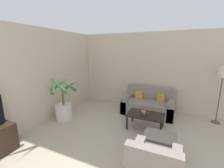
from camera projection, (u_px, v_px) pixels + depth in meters
The scene contains 12 objects.
wall_back at pixel (179, 73), 4.93m from camera, with size 8.62×0.06×2.70m.
wall_left at pixel (13, 82), 3.52m from camera, with size 0.06×7.95×2.70m.
potted_palm at pixel (64, 106), 4.54m from camera, with size 0.84×0.82×1.37m.
sofa_loveseat at pixel (148, 105), 5.00m from camera, with size 1.64×0.86×0.83m.
floor_lamp at pixel (223, 75), 4.10m from camera, with size 0.31×0.31×1.66m.
coffee_table at pixel (145, 116), 4.02m from camera, with size 0.96×0.60×0.40m.
fruit_bowl at pixel (145, 113), 4.02m from camera, with size 0.22×0.22×0.04m.
apple_red at pixel (146, 111), 4.02m from camera, with size 0.07×0.07×0.07m.
apple_green at pixel (142, 111), 4.04m from camera, with size 0.06×0.06×0.06m.
orange_fruit at pixel (144, 112), 3.96m from camera, with size 0.08×0.08×0.08m.
armchair at pixel (154, 167), 2.37m from camera, with size 0.78×0.79×0.79m.
ottoman at pixel (159, 144), 3.07m from camera, with size 0.64×0.48×0.40m.
Camera 1 is at (0.02, 1.01, 2.08)m, focal length 24.00 mm.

